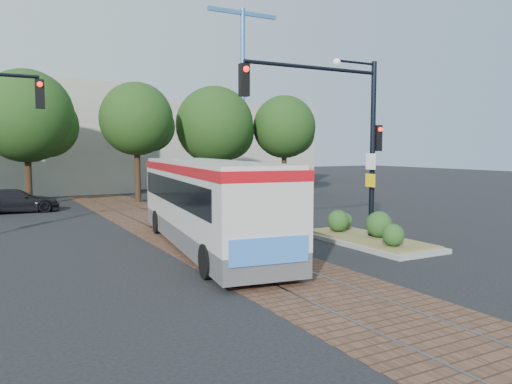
% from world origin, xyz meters
% --- Properties ---
extents(ground, '(120.00, 120.00, 0.00)m').
position_xyz_m(ground, '(0.00, 0.00, 0.00)').
color(ground, black).
rests_on(ground, ground).
extents(trackbed, '(3.60, 40.00, 0.02)m').
position_xyz_m(trackbed, '(0.00, 4.00, 0.01)').
color(trackbed, brown).
rests_on(trackbed, ground).
extents(tree_row, '(26.40, 5.60, 7.67)m').
position_xyz_m(tree_row, '(1.21, 16.42, 4.85)').
color(tree_row, '#382314').
rests_on(tree_row, ground).
extents(warehouses, '(40.00, 13.00, 8.00)m').
position_xyz_m(warehouses, '(-0.53, 28.75, 3.81)').
color(warehouses, '#ADA899').
rests_on(warehouses, ground).
extents(crane, '(8.00, 0.50, 18.00)m').
position_xyz_m(crane, '(18.00, 34.00, 10.88)').
color(crane, '#3F72B2').
rests_on(crane, ground).
extents(city_bus, '(3.72, 10.90, 2.86)m').
position_xyz_m(city_bus, '(-0.36, 0.99, 1.59)').
color(city_bus, '#4C4C4E').
rests_on(city_bus, ground).
extents(traffic_island, '(2.20, 5.20, 1.13)m').
position_xyz_m(traffic_island, '(4.82, -0.90, 0.33)').
color(traffic_island, gray).
rests_on(traffic_island, ground).
extents(signal_pole_main, '(5.49, 0.46, 6.00)m').
position_xyz_m(signal_pole_main, '(3.86, -0.81, 4.16)').
color(signal_pole_main, black).
rests_on(signal_pole_main, ground).
extents(parked_car, '(4.20, 1.77, 1.21)m').
position_xyz_m(parked_car, '(-5.35, 14.00, 0.60)').
color(parked_car, black).
rests_on(parked_car, ground).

